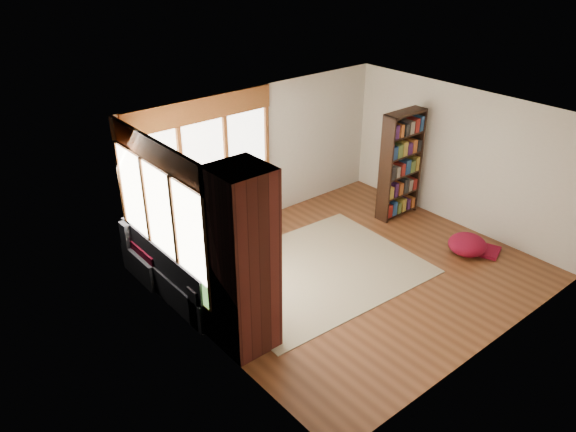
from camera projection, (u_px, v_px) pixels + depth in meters
floor at (352, 271)px, 9.31m from camera, size 5.50×5.50×0.00m
ceiling at (361, 119)px, 8.11m from camera, size 5.50×5.50×0.00m
wall_back at (259, 155)px, 10.42m from camera, size 5.50×0.04×2.60m
wall_front at (500, 267)px, 7.00m from camera, size 5.50×0.04×2.60m
wall_left at (205, 260)px, 7.16m from camera, size 0.04×5.00×2.60m
wall_right at (461, 158)px, 10.27m from camera, size 0.04×5.00×2.60m
windows_back at (205, 169)px, 9.70m from camera, size 2.82×0.10×1.90m
windows_left at (161, 222)px, 7.97m from camera, size 0.10×2.62×1.90m
roller_blind at (134, 177)px, 8.37m from camera, size 0.03×0.72×0.90m
brick_chimney at (243, 262)px, 7.11m from camera, size 0.70×0.70×2.60m
sectional_sofa at (195, 253)px, 9.23m from camera, size 2.20×2.20×0.80m
area_rug at (315, 271)px, 9.29m from camera, size 3.54×2.77×0.01m
bookshelf at (401, 165)px, 10.64m from camera, size 0.90×0.30×2.10m
pouf at (467, 244)px, 9.71m from camera, size 0.66×0.66×0.35m
dog_tan at (214, 219)px, 9.26m from camera, size 0.99×0.72×0.50m
dog_brindle at (192, 243)px, 8.66m from camera, size 0.65×0.80×0.39m
throw_pillows at (190, 224)px, 9.13m from camera, size 1.98×1.68×0.45m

